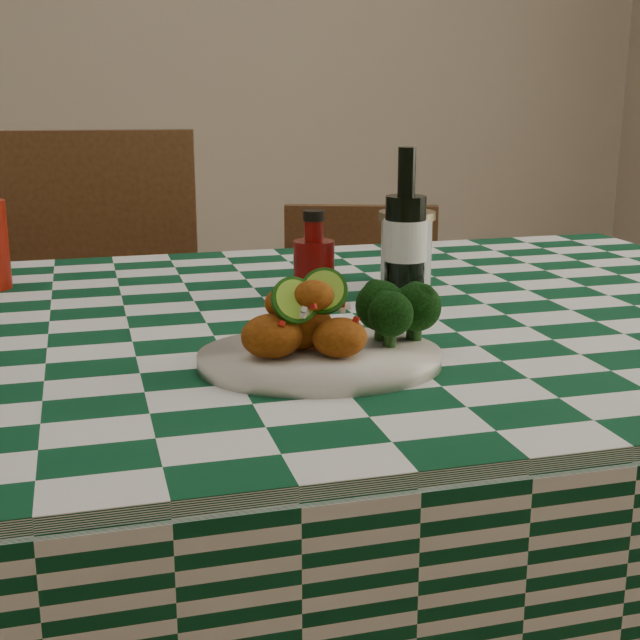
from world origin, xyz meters
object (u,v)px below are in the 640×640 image
object	(u,v)px
beer_bottle	(405,225)
dining_table	(284,572)
ketchup_bottle	(314,255)
wooden_chair_right	(359,387)
wooden_chair_left	(94,366)
plate	(320,359)
mason_jar	(406,248)
fried_chicken_pile	(311,317)

from	to	relation	value
beer_bottle	dining_table	bearing A→B (deg)	-163.87
ketchup_bottle	wooden_chair_right	distance (m)	0.82
wooden_chair_left	wooden_chair_right	xyz separation A→B (m)	(0.60, -0.03, -0.09)
beer_bottle	wooden_chair_left	distance (m)	0.93
wooden_chair_left	beer_bottle	bearing A→B (deg)	-48.27
ketchup_bottle	wooden_chair_right	xyz separation A→B (m)	(0.27, 0.63, -0.45)
dining_table	plate	size ratio (longest dim) A/B	5.96
beer_bottle	ketchup_bottle	bearing A→B (deg)	161.06
mason_jar	wooden_chair_left	bearing A→B (deg)	128.61
fried_chicken_pile	mason_jar	bearing A→B (deg)	55.99
dining_table	wooden_chair_left	world-z (taller)	wooden_chair_left
mason_jar	wooden_chair_left	size ratio (longest dim) A/B	0.12
wooden_chair_left	plate	bearing A→B (deg)	-66.88
plate	fried_chicken_pile	distance (m)	0.05
mason_jar	wooden_chair_right	world-z (taller)	mason_jar
dining_table	plate	xyz separation A→B (m)	(-0.00, -0.22, 0.40)
plate	wooden_chair_left	xyz separation A→B (m)	(-0.25, 0.99, -0.30)
wooden_chair_left	ketchup_bottle	bearing A→B (deg)	-54.77
plate	mason_jar	size ratio (longest dim) A/B	2.37
dining_table	beer_bottle	xyz separation A→B (m)	(0.20, 0.06, 0.51)
wooden_chair_right	plate	bearing A→B (deg)	-92.13
mason_jar	wooden_chair_right	distance (m)	0.73
plate	wooden_chair_right	size ratio (longest dim) A/B	0.34
dining_table	fried_chicken_pile	distance (m)	0.51
ketchup_bottle	wooden_chair_left	world-z (taller)	wooden_chair_left
wooden_chair_left	wooden_chair_right	distance (m)	0.61
beer_bottle	plate	bearing A→B (deg)	-126.15
dining_table	mason_jar	xyz separation A→B (m)	(0.24, 0.15, 0.45)
wooden_chair_right	ketchup_bottle	bearing A→B (deg)	-95.38
plate	wooden_chair_left	bearing A→B (deg)	103.90
mason_jar	wooden_chair_right	size ratio (longest dim) A/B	0.14
ketchup_bottle	fried_chicken_pile	bearing A→B (deg)	-105.29
wooden_chair_right	mason_jar	bearing A→B (deg)	-82.51
fried_chicken_pile	beer_bottle	xyz separation A→B (m)	(0.22, 0.28, 0.05)
mason_jar	beer_bottle	world-z (taller)	beer_bottle
dining_table	wooden_chair_right	size ratio (longest dim) A/B	2.04
fried_chicken_pile	wooden_chair_right	size ratio (longest dim) A/B	0.16
dining_table	beer_bottle	size ratio (longest dim) A/B	7.39
wooden_chair_right	fried_chicken_pile	bearing A→B (deg)	-92.66
wooden_chair_left	wooden_chair_right	world-z (taller)	wooden_chair_left
mason_jar	ketchup_bottle	bearing A→B (deg)	-162.75
plate	beer_bottle	distance (m)	0.36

